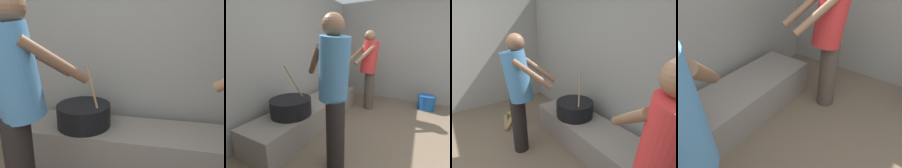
% 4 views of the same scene
% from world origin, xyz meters
% --- Properties ---
extents(block_enclosure_rear, '(4.93, 0.20, 2.35)m').
position_xyz_m(block_enclosure_rear, '(0.00, 2.29, 1.18)').
color(block_enclosure_rear, gray).
rests_on(block_enclosure_rear, ground_plane).
extents(hearth_ledge, '(2.40, 0.60, 0.38)m').
position_xyz_m(hearth_ledge, '(0.28, 1.77, 0.19)').
color(hearth_ledge, slate).
rests_on(hearth_ledge, ground_plane).
extents(cooking_pot_main, '(0.56, 0.56, 0.69)m').
position_xyz_m(cooking_pot_main, '(-0.26, 1.75, 0.50)').
color(cooking_pot_main, black).
rests_on(cooking_pot_main, hearth_ledge).
extents(cook_in_blue_shirt, '(0.68, 0.72, 1.63)m').
position_xyz_m(cook_in_blue_shirt, '(-0.44, 0.96, 0.94)').
color(cook_in_blue_shirt, black).
rests_on(cook_in_blue_shirt, ground_plane).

